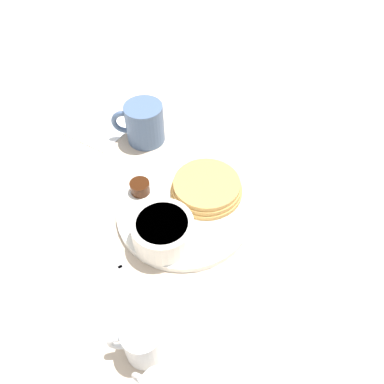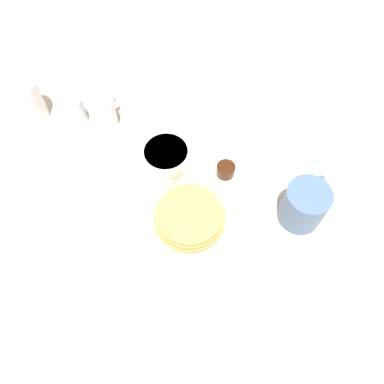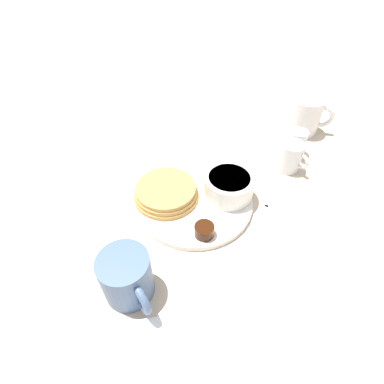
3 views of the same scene
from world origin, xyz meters
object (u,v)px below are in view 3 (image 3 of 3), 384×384
object	(u,v)px
bowl	(229,185)
second_mug	(305,115)
creamer_pitcher_near	(290,156)
coffee_mug	(127,278)
fork	(265,212)
creamer_pitcher_far	(297,143)
plate	(194,201)

from	to	relation	value
bowl	second_mug	world-z (taller)	second_mug
second_mug	creamer_pitcher_near	bearing A→B (deg)	-42.38
creamer_pitcher_near	second_mug	xyz separation A→B (m)	(-0.12, 0.11, 0.01)
coffee_mug	fork	bearing A→B (deg)	107.26
coffee_mug	second_mug	distance (m)	0.59
bowl	coffee_mug	distance (m)	0.26
creamer_pitcher_near	second_mug	size ratio (longest dim) A/B	0.69
creamer_pitcher_far	fork	bearing A→B (deg)	-45.46
coffee_mug	creamer_pitcher_near	size ratio (longest dim) A/B	1.42
bowl	creamer_pitcher_far	size ratio (longest dim) A/B	1.53
creamer_pitcher_near	fork	world-z (taller)	creamer_pitcher_near
fork	second_mug	distance (m)	0.32
plate	creamer_pitcher_far	distance (m)	0.29
bowl	second_mug	bearing A→B (deg)	121.74
coffee_mug	fork	size ratio (longest dim) A/B	0.91
coffee_mug	second_mug	size ratio (longest dim) A/B	0.98
second_mug	plate	bearing A→B (deg)	-64.58
coffee_mug	creamer_pitcher_near	distance (m)	0.43
second_mug	bowl	bearing A→B (deg)	-58.26
plate	fork	bearing A→B (deg)	62.60
bowl	fork	distance (m)	0.09
plate	fork	size ratio (longest dim) A/B	2.02
plate	coffee_mug	xyz separation A→B (m)	(0.15, -0.15, 0.04)
fork	second_mug	size ratio (longest dim) A/B	1.08
coffee_mug	creamer_pitcher_far	bearing A→B (deg)	118.79
plate	creamer_pitcher_near	xyz separation A→B (m)	(-0.04, 0.23, 0.03)
plate	creamer_pitcher_near	distance (m)	0.24
coffee_mug	bowl	bearing A→B (deg)	123.21
bowl	second_mug	distance (m)	0.33
coffee_mug	creamer_pitcher_near	xyz separation A→B (m)	(-0.19, 0.39, -0.01)
fork	second_mug	world-z (taller)	second_mug
fork	coffee_mug	bearing A→B (deg)	-72.74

